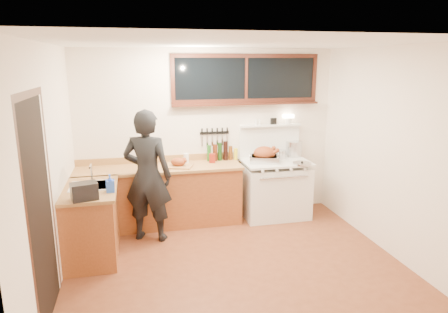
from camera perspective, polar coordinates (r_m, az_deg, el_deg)
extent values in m
cube|color=brown|center=(5.04, 1.65, -15.22)|extent=(4.00, 3.50, 0.02)
cube|color=white|center=(6.26, -2.33, 3.24)|extent=(4.00, 0.05, 2.60)
cube|color=white|center=(2.96, 10.53, -8.81)|extent=(4.00, 0.05, 2.60)
cube|color=white|center=(4.51, -24.00, -1.96)|extent=(0.05, 3.50, 2.60)
cube|color=white|center=(5.43, 22.94, 0.58)|extent=(0.05, 3.50, 2.60)
cube|color=white|center=(4.43, 1.89, 16.24)|extent=(4.00, 3.50, 0.05)
cube|color=brown|center=(6.07, -9.17, -5.75)|extent=(2.40, 0.60, 0.86)
cube|color=#A67542|center=(5.93, -9.32, -1.67)|extent=(2.44, 0.64, 0.04)
cube|color=#A67542|center=(6.20, -9.52, -0.35)|extent=(2.40, 0.03, 0.10)
sphere|color=#B78C38|center=(5.75, -19.09, -4.59)|extent=(0.03, 0.03, 0.03)
sphere|color=#B78C38|center=(5.71, -14.09, -4.36)|extent=(0.03, 0.03, 0.03)
sphere|color=#B78C38|center=(5.72, -9.07, -4.10)|extent=(0.03, 0.03, 0.03)
sphere|color=#B78C38|center=(5.77, -4.11, -3.81)|extent=(0.03, 0.03, 0.03)
sphere|color=#B78C38|center=(5.85, 0.26, -3.52)|extent=(0.03, 0.03, 0.03)
cube|color=brown|center=(5.32, -18.37, -9.10)|extent=(0.60, 1.05, 0.86)
cube|color=#A67542|center=(5.17, -18.63, -4.48)|extent=(0.64, 1.09, 0.04)
cube|color=white|center=(5.25, -18.41, -4.64)|extent=(0.45, 0.40, 0.14)
cube|color=white|center=(5.23, -18.47, -3.97)|extent=(0.50, 0.45, 0.01)
cylinder|color=silver|center=(5.37, -18.39, -2.23)|extent=(0.02, 0.02, 0.24)
cylinder|color=silver|center=(5.27, -18.55, -1.31)|extent=(0.02, 0.18, 0.02)
cube|color=white|center=(6.38, 7.26, -4.90)|extent=(1.00, 0.70, 0.82)
cube|color=white|center=(6.25, 7.39, -0.77)|extent=(1.02, 0.72, 0.03)
cube|color=white|center=(6.05, 8.39, -4.89)|extent=(0.88, 0.02, 0.46)
cylinder|color=silver|center=(5.96, 8.57, -2.97)|extent=(0.75, 0.02, 0.02)
cylinder|color=white|center=(5.83, 5.54, -2.13)|extent=(0.04, 0.03, 0.04)
cylinder|color=white|center=(5.90, 7.57, -1.99)|extent=(0.04, 0.03, 0.04)
cylinder|color=white|center=(5.98, 9.55, -1.86)|extent=(0.04, 0.03, 0.04)
cylinder|color=white|center=(6.06, 11.48, -1.72)|extent=(0.04, 0.03, 0.04)
cube|color=white|center=(6.49, 6.49, 2.18)|extent=(1.00, 0.05, 0.50)
cube|color=white|center=(6.41, 6.64, 4.45)|extent=(1.00, 0.12, 0.03)
cylinder|color=white|center=(6.51, 9.16, 5.05)|extent=(0.09, 0.09, 0.09)
cube|color=#FFE5B2|center=(6.50, 9.19, 5.71)|extent=(0.17, 0.08, 0.06)
cube|color=black|center=(6.42, 7.08, 5.04)|extent=(0.09, 0.05, 0.10)
cylinder|color=white|center=(6.35, 5.12, 4.94)|extent=(0.04, 0.04, 0.09)
cylinder|color=white|center=(6.33, 4.60, 4.93)|extent=(0.04, 0.04, 0.09)
cube|color=black|center=(6.26, 3.18, 11.07)|extent=(2.20, 0.01, 0.62)
cube|color=black|center=(6.25, 3.23, 14.18)|extent=(2.32, 0.04, 0.06)
cube|color=black|center=(6.28, 3.15, 7.96)|extent=(2.32, 0.04, 0.06)
cube|color=black|center=(6.04, -7.37, 10.89)|extent=(0.06, 0.04, 0.62)
cube|color=black|center=(6.65, 12.76, 10.91)|extent=(0.06, 0.04, 0.62)
cube|color=black|center=(6.25, 3.19, 11.07)|extent=(0.04, 0.04, 0.62)
cube|color=black|center=(6.24, 3.26, 7.51)|extent=(2.32, 0.13, 0.03)
cube|color=black|center=(4.06, -24.63, -7.37)|extent=(0.01, 0.86, 2.10)
cube|color=black|center=(3.62, -26.07, -10.03)|extent=(0.01, 0.07, 2.10)
cube|color=black|center=(4.51, -23.38, -5.22)|extent=(0.01, 0.07, 2.10)
cube|color=black|center=(3.84, -26.16, 8.00)|extent=(0.01, 1.04, 0.07)
cube|color=black|center=(6.24, -1.37, 3.40)|extent=(0.46, 0.02, 0.04)
cube|color=silver|center=(6.20, -3.14, 2.30)|extent=(0.02, 0.00, 0.18)
cube|color=black|center=(6.18, -3.16, 3.57)|extent=(0.02, 0.02, 0.10)
cube|color=silver|center=(6.22, -2.42, 2.33)|extent=(0.02, 0.00, 0.18)
cube|color=black|center=(6.19, -2.43, 3.60)|extent=(0.02, 0.02, 0.10)
cube|color=silver|center=(6.23, -1.69, 2.36)|extent=(0.02, 0.00, 0.18)
cube|color=black|center=(6.21, -1.70, 3.63)|extent=(0.02, 0.02, 0.10)
cube|color=silver|center=(6.25, -0.97, 2.40)|extent=(0.03, 0.00, 0.18)
cube|color=black|center=(6.22, -0.98, 3.66)|extent=(0.02, 0.02, 0.10)
cube|color=silver|center=(6.27, -0.26, 2.43)|extent=(0.03, 0.00, 0.18)
cube|color=black|center=(6.24, -0.26, 3.69)|extent=(0.02, 0.02, 0.10)
cube|color=silver|center=(6.28, 0.46, 2.46)|extent=(0.03, 0.00, 0.18)
cube|color=black|center=(6.26, 0.46, 3.72)|extent=(0.02, 0.02, 0.10)
imported|color=black|center=(5.47, -10.87, -2.77)|extent=(0.77, 0.64, 1.81)
imported|color=blue|center=(4.90, -15.96, -3.70)|extent=(0.10, 0.10, 0.22)
cube|color=black|center=(4.73, -19.34, -4.71)|extent=(0.32, 0.26, 0.19)
cube|color=#A67542|center=(5.88, -6.53, -1.39)|extent=(0.47, 0.41, 0.02)
ellipsoid|color=brown|center=(5.87, -6.55, -0.78)|extent=(0.25, 0.21, 0.13)
sphere|color=brown|center=(5.92, -5.66, -0.38)|extent=(0.05, 0.05, 0.05)
sphere|color=brown|center=(5.82, -5.54, -0.60)|extent=(0.05, 0.05, 0.05)
cube|color=silver|center=(6.14, 5.77, -0.36)|extent=(0.51, 0.44, 0.10)
cube|color=#3F3F42|center=(6.13, 5.78, -0.04)|extent=(0.45, 0.38, 0.03)
torus|color=silver|center=(6.06, 3.77, -0.01)|extent=(0.04, 0.10, 0.10)
torus|color=silver|center=(6.20, 7.76, 0.20)|extent=(0.04, 0.10, 0.10)
ellipsoid|color=brown|center=(6.12, 5.79, 0.46)|extent=(0.40, 0.35, 0.21)
cylinder|color=brown|center=(6.08, 7.07, 0.53)|extent=(0.13, 0.09, 0.09)
sphere|color=brown|center=(6.09, 7.63, 0.88)|extent=(0.07, 0.07, 0.07)
cylinder|color=brown|center=(6.23, 6.56, 0.86)|extent=(0.13, 0.09, 0.09)
sphere|color=brown|center=(6.24, 7.11, 1.20)|extent=(0.07, 0.07, 0.07)
cylinder|color=silver|center=(6.58, 9.94, 1.12)|extent=(0.29, 0.29, 0.25)
cylinder|color=silver|center=(6.41, 8.06, 0.31)|extent=(0.23, 0.23, 0.13)
cylinder|color=black|center=(6.48, 7.34, 0.97)|extent=(0.09, 0.17, 0.02)
cylinder|color=silver|center=(6.12, 11.08, -0.95)|extent=(0.36, 0.36, 0.02)
sphere|color=black|center=(6.12, 11.08, -0.79)|extent=(0.03, 0.03, 0.03)
cube|color=maroon|center=(6.08, -1.69, -0.25)|extent=(0.11, 0.09, 0.14)
cylinder|color=white|center=(6.06, -5.42, -0.27)|extent=(0.09, 0.09, 0.15)
cylinder|color=black|center=(6.17, -2.16, 0.49)|extent=(0.06, 0.06, 0.25)
cylinder|color=black|center=(6.19, -1.28, 0.58)|extent=(0.07, 0.07, 0.26)
cylinder|color=black|center=(6.20, -0.59, 0.70)|extent=(0.06, 0.06, 0.28)
cylinder|color=black|center=(6.22, 0.23, 0.83)|extent=(0.07, 0.07, 0.30)
cylinder|color=black|center=(6.24, 0.94, 0.51)|extent=(0.06, 0.06, 0.22)
cylinder|color=black|center=(6.27, 1.69, 0.37)|extent=(0.06, 0.06, 0.18)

